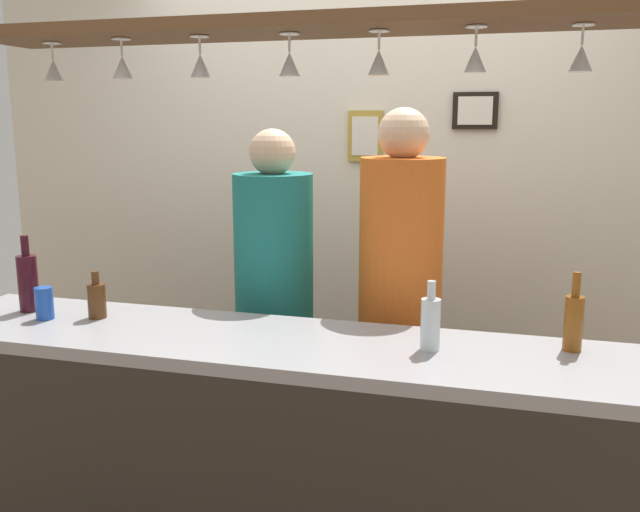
% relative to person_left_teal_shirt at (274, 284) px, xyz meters
% --- Properties ---
extents(back_wall, '(4.40, 0.06, 2.60)m').
position_rel_person_left_teal_shirt_xyz_m(back_wall, '(0.25, 0.85, 0.30)').
color(back_wall, silver).
rests_on(back_wall, ground_plane).
extents(bar_counter, '(2.70, 0.55, 0.96)m').
position_rel_person_left_teal_shirt_xyz_m(bar_counter, '(0.25, -0.75, -0.35)').
color(bar_counter, '#99999E').
rests_on(bar_counter, ground_plane).
extents(overhead_glass_rack, '(2.20, 0.36, 0.04)m').
position_rel_person_left_teal_shirt_xyz_m(overhead_glass_rack, '(0.25, -0.55, 0.98)').
color(overhead_glass_rack, brown).
extents(hanging_wineglass_far_left, '(0.07, 0.07, 0.13)m').
position_rel_person_left_teal_shirt_xyz_m(hanging_wineglass_far_left, '(-0.62, -0.55, 0.87)').
color(hanging_wineglass_far_left, silver).
rests_on(hanging_wineglass_far_left, overhead_glass_rack).
extents(hanging_wineglass_left, '(0.07, 0.07, 0.13)m').
position_rel_person_left_teal_shirt_xyz_m(hanging_wineglass_left, '(-0.32, -0.59, 0.87)').
color(hanging_wineglass_left, silver).
rests_on(hanging_wineglass_left, overhead_glass_rack).
extents(hanging_wineglass_center_left, '(0.07, 0.07, 0.13)m').
position_rel_person_left_teal_shirt_xyz_m(hanging_wineglass_center_left, '(-0.04, -0.58, 0.87)').
color(hanging_wineglass_center_left, silver).
rests_on(hanging_wineglass_center_left, overhead_glass_rack).
extents(hanging_wineglass_center, '(0.07, 0.07, 0.13)m').
position_rel_person_left_teal_shirt_xyz_m(hanging_wineglass_center, '(0.26, -0.57, 0.87)').
color(hanging_wineglass_center, silver).
rests_on(hanging_wineglass_center, overhead_glass_rack).
extents(hanging_wineglass_center_right, '(0.07, 0.07, 0.13)m').
position_rel_person_left_teal_shirt_xyz_m(hanging_wineglass_center_right, '(0.55, -0.56, 0.87)').
color(hanging_wineglass_center_right, silver).
rests_on(hanging_wineglass_center_right, overhead_glass_rack).
extents(hanging_wineglass_right, '(0.07, 0.07, 0.13)m').
position_rel_person_left_teal_shirt_xyz_m(hanging_wineglass_right, '(0.84, -0.58, 0.87)').
color(hanging_wineglass_right, silver).
rests_on(hanging_wineglass_right, overhead_glass_rack).
extents(hanging_wineglass_far_right, '(0.07, 0.07, 0.13)m').
position_rel_person_left_teal_shirt_xyz_m(hanging_wineglass_far_right, '(1.14, -0.54, 0.87)').
color(hanging_wineglass_far_right, silver).
rests_on(hanging_wineglass_far_right, overhead_glass_rack).
extents(person_left_teal_shirt, '(0.34, 0.34, 1.66)m').
position_rel_person_left_teal_shirt_xyz_m(person_left_teal_shirt, '(0.00, 0.00, 0.00)').
color(person_left_teal_shirt, '#2D334C').
rests_on(person_left_teal_shirt, ground_plane).
extents(person_right_orange_shirt, '(0.34, 0.34, 1.75)m').
position_rel_person_left_teal_shirt_xyz_m(person_right_orange_shirt, '(0.55, 0.00, 0.05)').
color(person_right_orange_shirt, '#2D334C').
rests_on(person_right_orange_shirt, ground_plane).
extents(bottle_beer_brown_stubby, '(0.07, 0.07, 0.18)m').
position_rel_person_left_teal_shirt_xyz_m(bottle_beer_brown_stubby, '(-0.52, -0.54, 0.03)').
color(bottle_beer_brown_stubby, '#512D14').
rests_on(bottle_beer_brown_stubby, bar_counter).
extents(bottle_beer_amber_tall, '(0.06, 0.06, 0.26)m').
position_rel_person_left_teal_shirt_xyz_m(bottle_beer_amber_tall, '(1.18, -0.45, 0.06)').
color(bottle_beer_amber_tall, brown).
rests_on(bottle_beer_amber_tall, bar_counter).
extents(bottle_soda_clear, '(0.06, 0.06, 0.23)m').
position_rel_person_left_teal_shirt_xyz_m(bottle_soda_clear, '(0.74, -0.57, 0.05)').
color(bottle_soda_clear, silver).
rests_on(bottle_soda_clear, bar_counter).
extents(bottle_wine_dark_red, '(0.08, 0.08, 0.30)m').
position_rel_person_left_teal_shirt_xyz_m(bottle_wine_dark_red, '(-0.83, -0.53, 0.08)').
color(bottle_wine_dark_red, '#380F19').
rests_on(bottle_wine_dark_red, bar_counter).
extents(drink_can, '(0.07, 0.07, 0.12)m').
position_rel_person_left_teal_shirt_xyz_m(drink_can, '(-0.70, -0.61, 0.02)').
color(drink_can, '#1E4CB2').
rests_on(drink_can, bar_counter).
extents(picture_frame_crest, '(0.18, 0.02, 0.26)m').
position_rel_person_left_teal_shirt_xyz_m(picture_frame_crest, '(0.23, 0.81, 0.62)').
color(picture_frame_crest, '#B29338').
rests_on(picture_frame_crest, back_wall).
extents(picture_frame_upper_small, '(0.22, 0.02, 0.18)m').
position_rel_person_left_teal_shirt_xyz_m(picture_frame_upper_small, '(0.78, 0.81, 0.74)').
color(picture_frame_upper_small, black).
rests_on(picture_frame_upper_small, back_wall).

